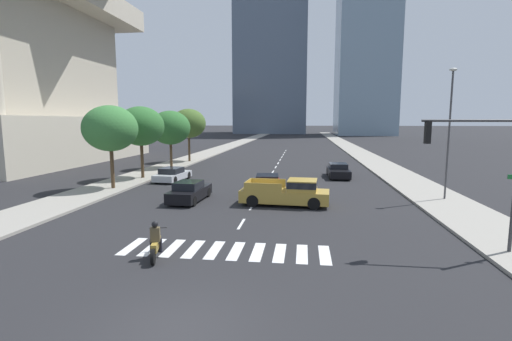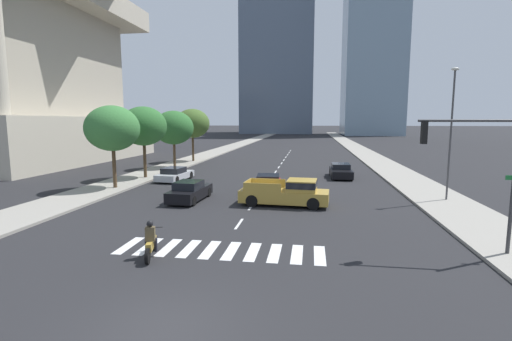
{
  "view_description": "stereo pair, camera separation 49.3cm",
  "coord_description": "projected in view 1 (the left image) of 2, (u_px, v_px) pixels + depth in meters",
  "views": [
    {
      "loc": [
        3.13,
        -8.53,
        5.31
      ],
      "look_at": [
        0.0,
        15.93,
        2.0
      ],
      "focal_mm": 26.04,
      "sensor_mm": 36.0,
      "label": 1
    },
    {
      "loc": [
        3.62,
        -8.46,
        5.31
      ],
      "look_at": [
        0.0,
        15.93,
        2.0
      ],
      "focal_mm": 26.04,
      "sensor_mm": 36.0,
      "label": 2
    }
  ],
  "objects": [
    {
      "name": "sidewalk_west",
      "position": [
        161.0,
        169.0,
        40.51
      ],
      "size": [
        4.0,
        260.0,
        0.15
      ],
      "primitive_type": "cube",
      "color": "gray",
      "rests_on": "ground"
    },
    {
      "name": "lane_divider_center",
      "position": [
        276.0,
        167.0,
        42.84
      ],
      "size": [
        0.14,
        50.0,
        0.01
      ],
      "color": "silver",
      "rests_on": "ground"
    },
    {
      "name": "street_tree_second",
      "position": [
        141.0,
        126.0,
        33.39
      ],
      "size": [
        4.16,
        4.16,
        6.45
      ],
      "color": "#4C3823",
      "rests_on": "sidewalk_west"
    },
    {
      "name": "sedan_black_3",
      "position": [
        338.0,
        171.0,
        35.11
      ],
      "size": [
        1.94,
        4.79,
        1.3
      ],
      "rotation": [
        0.0,
        0.0,
        -1.56
      ],
      "color": "black",
      "rests_on": "ground"
    },
    {
      "name": "sedan_red_0",
      "position": [
        267.0,
        184.0,
        27.84
      ],
      "size": [
        2.26,
        4.85,
        1.27
      ],
      "rotation": [
        0.0,
        0.0,
        -1.49
      ],
      "color": "maroon",
      "rests_on": "ground"
    },
    {
      "name": "sedan_black_2",
      "position": [
        190.0,
        192.0,
        24.69
      ],
      "size": [
        1.98,
        4.44,
        1.35
      ],
      "rotation": [
        0.0,
        0.0,
        1.52
      ],
      "color": "black",
      "rests_on": "ground"
    },
    {
      "name": "sedan_silver_1",
      "position": [
        172.0,
        175.0,
        32.98
      ],
      "size": [
        2.28,
        4.46,
        1.2
      ],
      "rotation": [
        0.0,
        0.0,
        1.47
      ],
      "color": "#B7BABF",
      "rests_on": "ground"
    },
    {
      "name": "street_tree_nearest",
      "position": [
        110.0,
        129.0,
        28.12
      ],
      "size": [
        4.09,
        4.09,
        6.33
      ],
      "color": "#4C3823",
      "rests_on": "sidewalk_west"
    },
    {
      "name": "crosswalk_near",
      "position": [
        225.0,
        250.0,
        15.31
      ],
      "size": [
        8.55,
        2.21,
        0.01
      ],
      "color": "silver",
      "rests_on": "ground"
    },
    {
      "name": "pickup_truck",
      "position": [
        289.0,
        193.0,
        23.39
      ],
      "size": [
        5.67,
        2.37,
        1.67
      ],
      "rotation": [
        0.0,
        0.0,
        -0.07
      ],
      "color": "#B28E38",
      "rests_on": "ground"
    },
    {
      "name": "motorcycle_trailing",
      "position": [
        156.0,
        243.0,
        14.46
      ],
      "size": [
        0.84,
        2.13,
        1.49
      ],
      "rotation": [
        0.0,
        0.0,
        1.82
      ],
      "color": "black",
      "rests_on": "ground"
    },
    {
      "name": "street_lamp_east",
      "position": [
        449.0,
        125.0,
        24.11
      ],
      "size": [
        0.5,
        0.24,
        8.5
      ],
      "color": "#3F3F42",
      "rests_on": "sidewalk_east"
    },
    {
      "name": "office_tower_center_skyline",
      "position": [
        367.0,
        15.0,
        136.13
      ],
      "size": [
        20.62,
        25.23,
        98.32
      ],
      "color": "#7A93A8",
      "rests_on": "ground"
    },
    {
      "name": "ground_plane",
      "position": [
        177.0,
        330.0,
        9.49
      ],
      "size": [
        800.0,
        800.0,
        0.0
      ],
      "primitive_type": "plane",
      "color": "#232326"
    },
    {
      "name": "street_tree_fourth",
      "position": [
        189.0,
        123.0,
        47.24
      ],
      "size": [
        4.35,
        4.35,
        6.67
      ],
      "color": "#4C3823",
      "rests_on": "sidewalk_west"
    },
    {
      "name": "traffic_signal_near",
      "position": [
        480.0,
        156.0,
        14.45
      ],
      "size": [
        3.92,
        0.28,
        5.56
      ],
      "rotation": [
        0.0,
        0.0,
        3.14
      ],
      "color": "#333335",
      "rests_on": "sidewalk_east"
    },
    {
      "name": "street_tree_third",
      "position": [
        170.0,
        128.0,
        40.78
      ],
      "size": [
        4.37,
        4.37,
        6.26
      ],
      "color": "#4C3823",
      "rests_on": "sidewalk_west"
    },
    {
      "name": "sidewalk_east",
      "position": [
        394.0,
        173.0,
        37.43
      ],
      "size": [
        4.0,
        260.0,
        0.15
      ],
      "primitive_type": "cube",
      "color": "gray",
      "rests_on": "ground"
    }
  ]
}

